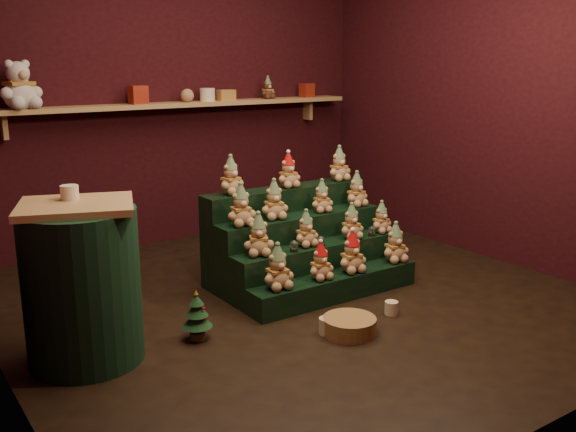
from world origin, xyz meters
TOP-DOWN VIEW (x-y plane):
  - ground at (0.00, 0.00)m, footprint 4.00×4.00m
  - back_wall at (0.00, 2.05)m, footprint 4.00×0.10m
  - right_wall at (2.05, 0.00)m, footprint 0.10×4.00m
  - back_shelf at (0.00, 1.87)m, footprint 3.60×0.26m
  - riser_tier_front at (0.25, -0.12)m, footprint 1.40×0.22m
  - riser_tier_midfront at (0.25, 0.10)m, footprint 1.40×0.22m
  - riser_tier_midback at (0.25, 0.32)m, footprint 1.40×0.22m
  - riser_tier_back at (0.25, 0.54)m, footprint 1.40×0.22m
  - teddy_0 at (-0.25, -0.11)m, footprint 0.23×0.21m
  - teddy_1 at (0.11, -0.12)m, footprint 0.20×0.18m
  - teddy_2 at (0.39, -0.13)m, footprint 0.24×0.22m
  - teddy_3 at (0.83, -0.12)m, footprint 0.24×0.22m
  - teddy_4 at (-0.26, 0.12)m, footprint 0.28×0.26m
  - teddy_5 at (0.15, 0.11)m, footprint 0.19×0.17m
  - teddy_6 at (0.56, 0.08)m, footprint 0.21×0.19m
  - teddy_7 at (0.87, 0.09)m, footprint 0.18×0.17m
  - teddy_8 at (-0.29, 0.31)m, footprint 0.24×0.22m
  - teddy_9 at (0.02, 0.34)m, footprint 0.24×0.22m
  - teddy_10 at (0.45, 0.31)m, footprint 0.21×0.19m
  - teddy_11 at (0.80, 0.32)m, footprint 0.21×0.19m
  - teddy_12 at (-0.22, 0.56)m, footprint 0.24×0.22m
  - teddy_13 at (0.28, 0.53)m, footprint 0.20×0.18m
  - teddy_14 at (0.79, 0.53)m, footprint 0.21×0.19m
  - snow_globe_a at (-0.01, 0.04)m, footprint 0.06×0.06m
  - snow_globe_b at (0.24, 0.04)m, footprint 0.06×0.06m
  - snow_globe_c at (0.74, 0.04)m, footprint 0.06×0.06m
  - side_table at (-1.55, -0.06)m, footprint 0.75×0.69m
  - table_ornament at (-1.55, 0.04)m, footprint 0.10×0.10m
  - mini_christmas_tree at (-0.90, -0.18)m, footprint 0.19×0.19m
  - mug_left at (-0.18, -0.57)m, footprint 0.11×0.11m
  - mug_right at (0.38, -0.57)m, footprint 0.09×0.09m
  - wicker_basket at (-0.06, -0.65)m, footprint 0.41×0.41m
  - white_bear at (-1.38, 1.84)m, footprint 0.41×0.38m
  - brown_bear at (0.94, 1.84)m, footprint 0.16×0.14m
  - gift_tin_red_a at (-0.40, 1.85)m, footprint 0.14×0.14m
  - gift_tin_cream at (0.27, 1.85)m, footprint 0.14×0.14m
  - gift_tin_red_b at (1.42, 1.85)m, footprint 0.12×0.12m
  - shelf_plush_ball at (0.07, 1.85)m, footprint 0.12×0.12m
  - scarf_gift_box at (0.47, 1.85)m, footprint 0.16×0.10m

SIDE VIEW (x-z plane):
  - ground at x=0.00m, z-range 0.00..0.00m
  - mug_right at x=0.38m, z-range 0.00..0.09m
  - mug_left at x=-0.18m, z-range 0.00..0.11m
  - wicker_basket at x=-0.06m, z-range 0.00..0.11m
  - riser_tier_front at x=0.25m, z-range 0.00..0.18m
  - mini_christmas_tree at x=-0.90m, z-range 0.00..0.32m
  - riser_tier_midfront at x=0.25m, z-range 0.00..0.36m
  - riser_tier_midback at x=0.25m, z-range 0.00..0.54m
  - teddy_1 at x=0.11m, z-range 0.18..0.45m
  - teddy_3 at x=0.83m, z-range 0.18..0.48m
  - teddy_2 at x=0.39m, z-range 0.18..0.49m
  - teddy_0 at x=-0.25m, z-range 0.18..0.49m
  - riser_tier_back at x=0.25m, z-range 0.00..0.72m
  - snow_globe_b at x=0.24m, z-range 0.36..0.44m
  - snow_globe_c at x=0.74m, z-range 0.36..0.44m
  - snow_globe_a at x=-0.01m, z-range 0.36..0.44m
  - side_table at x=-1.55m, z-range -0.01..0.93m
  - teddy_7 at x=0.87m, z-range 0.36..0.61m
  - teddy_5 at x=0.15m, z-range 0.36..0.63m
  - teddy_6 at x=0.56m, z-range 0.36..0.63m
  - teddy_4 at x=-0.26m, z-range 0.36..0.66m
  - teddy_10 at x=0.45m, z-range 0.54..0.79m
  - teddy_11 at x=0.80m, z-range 0.54..0.82m
  - teddy_9 at x=0.02m, z-range 0.54..0.83m
  - teddy_8 at x=-0.29m, z-range 0.54..0.84m
  - teddy_13 at x=0.28m, z-range 0.72..0.99m
  - teddy_14 at x=0.79m, z-range 0.72..1.00m
  - teddy_12 at x=-0.22m, z-range 0.72..1.00m
  - table_ornament at x=-1.55m, z-range 0.94..1.02m
  - back_shelf at x=0.00m, z-range 1.17..1.41m
  - scarf_gift_box at x=0.47m, z-range 1.32..1.42m
  - gift_tin_cream at x=0.27m, z-range 1.32..1.44m
  - shelf_plush_ball at x=0.07m, z-range 1.32..1.44m
  - gift_tin_red_b at x=1.42m, z-range 1.32..1.46m
  - back_wall at x=0.00m, z-range 0.00..2.80m
  - right_wall at x=2.05m, z-range 0.00..2.80m
  - gift_tin_red_a at x=-0.40m, z-range 1.32..1.48m
  - brown_bear at x=0.94m, z-range 1.32..1.53m
  - white_bear at x=-1.38m, z-range 1.32..1.80m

